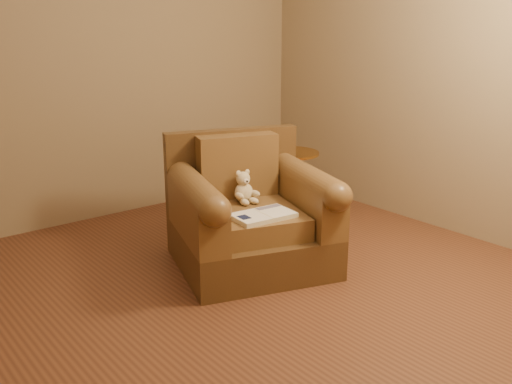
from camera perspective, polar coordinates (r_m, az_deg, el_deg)
floor at (r=3.43m, az=-0.91°, el=-10.91°), size 4.00×4.00×0.00m
armchair at (r=3.83m, az=-0.67°, el=-2.45°), size 1.20×1.17×0.86m
teddy_bear at (r=3.85m, az=-1.16°, el=0.21°), size 0.16×0.19×0.22m
guidebook at (r=3.56m, az=0.70°, el=-2.36°), size 0.40×0.27×0.03m
side_table at (r=4.53m, az=3.46°, el=0.54°), size 0.44×0.44×0.61m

